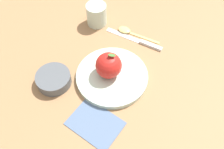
% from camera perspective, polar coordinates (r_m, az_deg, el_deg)
% --- Properties ---
extents(ground_plane, '(2.40, 2.40, 0.00)m').
position_cam_1_polar(ground_plane, '(0.83, 1.22, 0.64)').
color(ground_plane, olive).
extents(dinner_plate, '(0.23, 0.23, 0.02)m').
position_cam_1_polar(dinner_plate, '(0.80, -0.00, -0.38)').
color(dinner_plate, '#B2C6B2').
rests_on(dinner_plate, ground_plane).
extents(apple, '(0.08, 0.08, 0.10)m').
position_cam_1_polar(apple, '(0.77, -0.77, 2.10)').
color(apple, '#B21E19').
rests_on(apple, dinner_plate).
extents(side_bowl, '(0.11, 0.11, 0.04)m').
position_cam_1_polar(side_bowl, '(0.81, -13.30, -0.90)').
color(side_bowl, '#4C5156').
rests_on(side_bowl, ground_plane).
extents(cup, '(0.07, 0.07, 0.08)m').
position_cam_1_polar(cup, '(0.95, -3.58, 13.75)').
color(cup, '#B2C6B2').
rests_on(cup, ground_plane).
extents(knife, '(0.19, 0.13, 0.01)m').
position_cam_1_polar(knife, '(0.91, 6.18, 7.69)').
color(knife, silver).
rests_on(knife, ground_plane).
extents(spoon, '(0.15, 0.10, 0.01)m').
position_cam_1_polar(spoon, '(0.94, 3.80, 9.81)').
color(spoon, '#D8B766').
rests_on(spoon, ground_plane).
extents(linen_napkin, '(0.18, 0.18, 0.00)m').
position_cam_1_polar(linen_napkin, '(0.73, -3.89, -11.11)').
color(linen_napkin, slate).
rests_on(linen_napkin, ground_plane).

